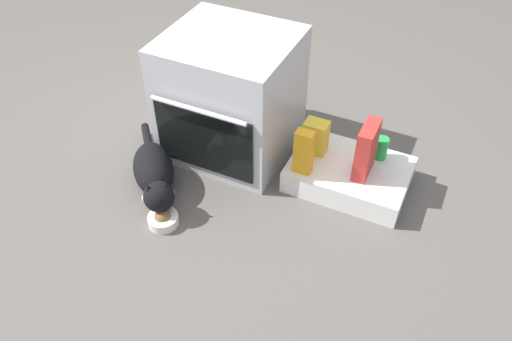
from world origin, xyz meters
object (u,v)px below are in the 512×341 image
Objects in this scene: snack_bag at (316,137)px; food_bowl at (163,219)px; cereal_box at (366,150)px; pantry_cabinet at (349,174)px; soda_can at (381,148)px; cat at (154,173)px; juice_carton at (304,152)px; oven at (230,96)px.

food_bowl is at bearing -126.76° from snack_bag.
food_bowl is 1.03m from cereal_box.
soda_can is at bearing 47.06° from pantry_cabinet.
pantry_cabinet is 2.12× the size of cereal_box.
snack_bag is (0.66, 0.50, 0.10)m from cat.
cat is at bearing -143.10° from snack_bag.
snack_bag reaches higher than pantry_cabinet.
pantry_cabinet is 0.99m from cat.
soda_can is (0.32, 0.26, -0.06)m from juice_carton.
soda_can reaches higher than cat.
snack_bag is at bearing 171.38° from pantry_cabinet.
cat is (-0.87, -0.47, 0.05)m from pantry_cabinet.
cat is 1.05m from cereal_box.
snack_bag reaches higher than soda_can.
food_bowl is at bearing -137.08° from soda_can.
pantry_cabinet is at bearing -1.68° from oven.
snack_bag is at bearing 53.24° from food_bowl.
oven is at bearing 118.27° from cat.
pantry_cabinet is 3.30× the size of snack_bag.
oven reaches higher than food_bowl.
oven is 0.74m from pantry_cabinet.
cereal_box is 0.17m from soda_can.
cereal_box is at bearing -16.44° from pantry_cabinet.
oven is at bearing 176.96° from cereal_box.
oven is 5.56× the size of soda_can.
snack_bag reaches higher than food_bowl.
cereal_box is at bearing 23.60° from juice_carton.
cat is 2.13× the size of cereal_box.
snack_bag is at bearing 169.41° from cereal_box.
food_bowl is at bearing -141.24° from cereal_box.
juice_carton is 0.17m from snack_bag.
oven is 0.73m from food_bowl.
food_bowl is at bearing -92.29° from oven.
oven is 1.12× the size of cat.
soda_can is (0.98, 0.59, 0.07)m from cat.
snack_bag is (0.51, 0.68, 0.19)m from food_bowl.
juice_carton reaches higher than cat.
oven is 2.38× the size of cereal_box.
juice_carton is (-0.21, -0.14, 0.18)m from pantry_cabinet.
oven is 1.12× the size of pantry_cabinet.
pantry_cabinet is 4.03× the size of food_bowl.
soda_can is (0.80, 0.10, -0.15)m from oven.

